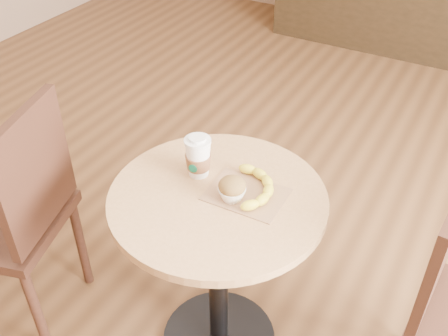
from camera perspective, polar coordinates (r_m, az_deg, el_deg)
name	(u,v)px	position (r m, az deg, el deg)	size (l,w,h in m)	color
cafe_table	(218,246)	(1.78, -0.64, -8.46)	(0.69, 0.69, 0.75)	black
chair_left	(16,214)	(2.03, -21.72, -4.72)	(0.53, 0.53, 0.97)	#361D13
kraft_bag	(246,194)	(1.63, 2.43, -2.88)	(0.24, 0.18, 0.00)	#926846
coffee_cup	(198,158)	(1.67, -2.83, 1.13)	(0.09, 0.09, 0.14)	white
muffin	(232,189)	(1.59, 0.88, -2.28)	(0.09, 0.09, 0.08)	white
banana	(252,187)	(1.63, 3.03, -2.12)	(0.17, 0.22, 0.03)	yellow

